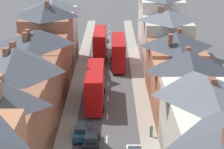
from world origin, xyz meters
TOP-DOWN VIEW (x-y plane):
  - pavement_left at (-5.10, 38.00)m, footprint 2.20×104.00m
  - pavement_right at (5.10, 38.00)m, footprint 2.20×104.00m
  - centre_line_dashes at (0.00, 36.00)m, footprint 0.14×97.80m
  - terrace_row_left at (-10.19, 23.41)m, footprint 8.00×68.65m
  - terrace_row_right at (10.18, 26.05)m, footprint 8.00×74.92m
  - double_decker_bus_lead at (-1.81, 34.29)m, footprint 2.74×10.80m
  - double_decker_bus_mid_street at (1.79, 50.96)m, footprint 2.74×10.80m
  - double_decker_bus_far_approaching at (-1.81, 57.28)m, footprint 2.74×10.80m
  - car_parked_left_a at (-1.80, 45.76)m, footprint 1.90×4.34m
  - car_parked_right_a at (-1.80, 22.57)m, footprint 1.90×4.20m
  - car_mid_white at (-1.80, 68.26)m, footprint 1.90×4.26m
  - car_far_grey at (-3.10, 24.47)m, footprint 1.90×3.90m
  - pedestrian_far_left at (5.40, 24.35)m, footprint 0.36×0.22m

SIDE VIEW (x-z plane):
  - centre_line_dashes at x=0.00m, z-range 0.00..0.01m
  - pavement_left at x=-5.10m, z-range 0.00..0.14m
  - pavement_right at x=5.10m, z-range 0.00..0.14m
  - car_parked_left_a at x=-1.80m, z-range 0.01..1.65m
  - car_mid_white at x=-1.80m, z-range 0.01..1.65m
  - car_parked_right_a at x=-1.80m, z-range 0.01..1.65m
  - car_far_grey at x=-3.10m, z-range 0.00..1.68m
  - pedestrian_far_left at x=5.40m, z-range 0.23..1.84m
  - double_decker_bus_lead at x=-1.81m, z-range 0.17..5.47m
  - double_decker_bus_mid_street at x=1.79m, z-range 0.17..5.47m
  - double_decker_bus_far_approaching at x=-1.81m, z-range 0.17..5.47m
  - terrace_row_right at x=10.18m, z-range -1.63..12.92m
  - terrace_row_left at x=-10.19m, z-range -0.73..12.60m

